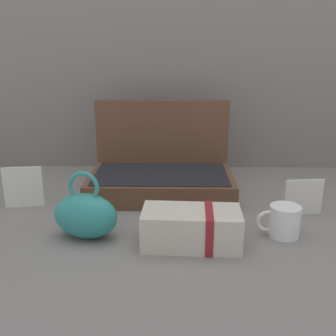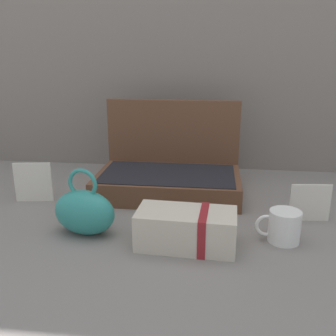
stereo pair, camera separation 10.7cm
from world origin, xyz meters
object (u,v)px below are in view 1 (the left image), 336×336
Objects in this scene: teal_pouch_handbag at (86,215)px; poster_card_right at (304,197)px; info_card_left at (23,187)px; coffee_mug at (284,221)px; cream_toiletry_bag at (193,228)px; open_suitcase at (161,173)px.

teal_pouch_handbag is 0.65m from poster_card_right.
info_card_left is at bearing 170.65° from poster_card_right.
teal_pouch_handbag reaches higher than info_card_left.
poster_card_right is at bearing 55.39° from coffee_mug.
coffee_mug is at bearing 12.57° from cream_toiletry_bag.
coffee_mug is 0.17m from poster_card_right.
coffee_mug is at bearing -22.79° from info_card_left.
info_card_left is at bearing 166.39° from coffee_mug.
teal_pouch_handbag is 0.73× the size of cream_toiletry_bag.
cream_toiletry_bag is at bearing -156.67° from poster_card_right.
coffee_mug is at bearing -44.69° from open_suitcase.
info_card_left is 0.88m from poster_card_right.
open_suitcase is 0.46m from info_card_left.
info_card_left is (-0.44, -0.15, -0.00)m from open_suitcase.
open_suitcase is 4.18× the size of coffee_mug.
poster_card_right is (0.44, -0.20, -0.01)m from open_suitcase.
teal_pouch_handbag is 0.54m from coffee_mug.
cream_toiletry_bag is (0.09, -0.40, -0.02)m from open_suitcase.
teal_pouch_handbag is 0.29m from cream_toiletry_bag.
open_suitcase is 0.48m from coffee_mug.
coffee_mug is 0.88× the size of info_card_left.
teal_pouch_handbag reaches higher than cream_toiletry_bag.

